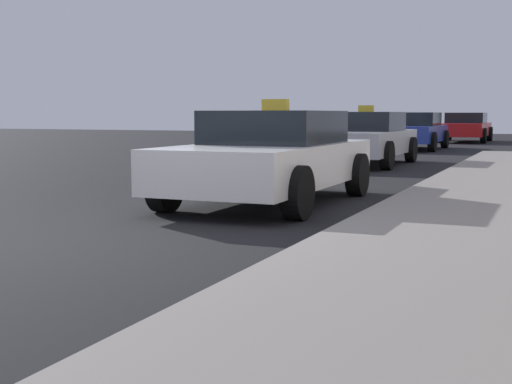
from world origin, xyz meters
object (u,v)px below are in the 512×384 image
object	(u,v)px
car_white	(271,156)
car_red	(466,127)
car_blue	(414,131)
car_silver	(364,138)

from	to	relation	value
car_white	car_red	xyz separation A→B (m)	(-0.07, 23.15, 0.00)
car_blue	car_white	bearing A→B (deg)	93.46
car_silver	car_blue	distance (m)	7.96
car_white	car_silver	world-z (taller)	same
car_white	car_silver	distance (m)	7.77
car_white	car_silver	xyz separation A→B (m)	(-0.67, 7.74, 0.00)
car_white	car_blue	distance (m)	15.72
car_silver	car_red	distance (m)	15.42
car_white	car_red	size ratio (longest dim) A/B	0.92
car_silver	car_blue	bearing A→B (deg)	-87.99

